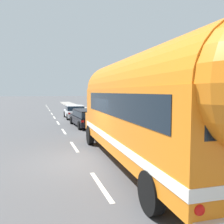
{
  "coord_description": "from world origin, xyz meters",
  "views": [
    {
      "loc": [
        -1.73,
        -9.43,
        2.78
      ],
      "look_at": [
        1.85,
        2.14,
        1.76
      ],
      "focal_mm": 38.75,
      "sensor_mm": 36.0,
      "label": 1
    }
  ],
  "objects": [
    {
      "name": "ground_plane",
      "position": [
        0.0,
        0.0,
        0.0
      ],
      "size": [
        300.0,
        300.0,
        0.0
      ],
      "primitive_type": "plane",
      "color": "#4C4C4F"
    },
    {
      "name": "lane_markings",
      "position": [
        2.76,
        12.82,
        0.0
      ],
      "size": [
        4.05,
        80.0,
        0.01
      ],
      "color": "silver",
      "rests_on": "ground"
    },
    {
      "name": "sidewalk_slab",
      "position": [
        5.08,
        10.0,
        0.07
      ],
      "size": [
        2.33,
        90.0,
        0.15
      ],
      "primitive_type": "cube",
      "color": "gray",
      "rests_on": "ground"
    },
    {
      "name": "painted_bus",
      "position": [
        1.93,
        -1.82,
        2.3
      ],
      "size": [
        2.84,
        12.14,
        4.12
      ],
      "color": "orange",
      "rests_on": "ground"
    },
    {
      "name": "car_lead",
      "position": [
        2.02,
        9.51,
        0.8
      ],
      "size": [
        2.14,
        4.9,
        1.37
      ],
      "color": "black",
      "rests_on": "ground"
    },
    {
      "name": "car_second",
      "position": [
        2.01,
        15.9,
        0.73
      ],
      "size": [
        2.02,
        4.31,
        1.37
      ],
      "color": "white",
      "rests_on": "ground"
    }
  ]
}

